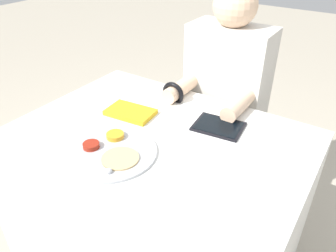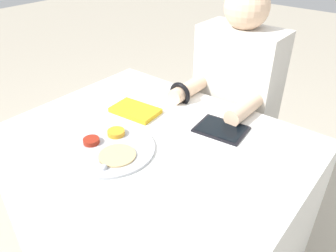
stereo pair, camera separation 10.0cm
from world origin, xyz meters
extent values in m
cube|color=silver|center=(0.00, 0.00, 0.38)|extent=(1.11, 0.83, 0.76)
cylinder|color=#B7BABF|center=(-0.07, -0.17, 0.77)|extent=(0.32, 0.32, 0.01)
cylinder|color=gold|center=(-0.12, -0.10, 0.78)|extent=(0.07, 0.07, 0.02)
cylinder|color=maroon|center=(-0.15, -0.19, 0.78)|extent=(0.06, 0.06, 0.02)
cylinder|color=tan|center=(-0.02, -0.18, 0.78)|extent=(0.13, 0.13, 0.01)
cylinder|color=#B7BABF|center=(-0.07, -0.26, 0.78)|extent=(0.14, 0.01, 0.01)
sphere|color=#B7BABF|center=(0.00, -0.26, 0.78)|extent=(0.02, 0.02, 0.02)
cube|color=silver|center=(-0.19, 0.08, 0.77)|extent=(0.21, 0.14, 0.01)
cube|color=gold|center=(-0.19, 0.08, 0.77)|extent=(0.21, 0.14, 0.02)
cube|color=black|center=(0.17, 0.20, 0.77)|extent=(0.21, 0.17, 0.01)
cube|color=black|center=(0.17, 0.20, 0.77)|extent=(0.19, 0.15, 0.00)
cube|color=black|center=(0.04, 0.55, 0.22)|extent=(0.35, 0.22, 0.44)
cube|color=beige|center=(0.04, 0.55, 0.75)|extent=(0.38, 0.20, 0.62)
sphere|color=beige|center=(0.04, 0.55, 1.15)|extent=(0.19, 0.19, 0.19)
cylinder|color=beige|center=(-0.11, 0.36, 0.80)|extent=(0.07, 0.23, 0.07)
cylinder|color=beige|center=(0.18, 0.36, 0.80)|extent=(0.07, 0.23, 0.07)
torus|color=black|center=(-0.11, 0.29, 0.80)|extent=(0.11, 0.02, 0.11)
camera|label=1|loc=(0.61, -0.83, 1.46)|focal=35.00mm
camera|label=2|loc=(0.69, -0.77, 1.46)|focal=35.00mm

